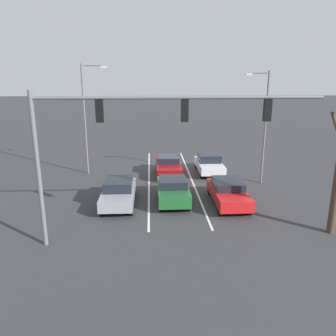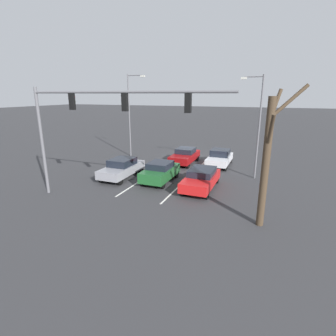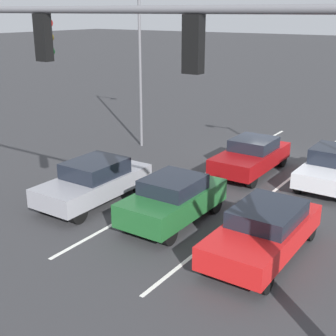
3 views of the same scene
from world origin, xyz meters
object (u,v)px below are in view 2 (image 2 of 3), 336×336
car_gray_rightlane_front (122,168)px  bare_tree_near (268,156)px  car_maroon_midlane_second (185,156)px  car_darkgreen_midlane_front (160,171)px  street_lamp_right_shoulder (131,111)px  car_silver_leftlane_second (220,158)px  street_lamp_left_shoulder (257,121)px  traffic_signal_gantry (91,115)px  car_red_leftlane_front (201,179)px

car_gray_rightlane_front → bare_tree_near: 12.19m
car_gray_rightlane_front → car_maroon_midlane_second: bearing=-118.6°
car_darkgreen_midlane_front → street_lamp_right_shoulder: size_ratio=0.47×
car_silver_leftlane_second → street_lamp_left_shoulder: (-3.23, 2.80, 3.79)m
car_maroon_midlane_second → bare_tree_near: bare_tree_near is taller
car_silver_leftlane_second → car_maroon_midlane_second: bearing=6.3°
car_gray_rightlane_front → street_lamp_left_shoulder: size_ratio=0.57×
car_darkgreen_midlane_front → bare_tree_near: (-7.67, 4.55, 2.89)m
car_gray_rightlane_front → traffic_signal_gantry: 6.80m
car_silver_leftlane_second → car_darkgreen_midlane_front: bearing=62.0°
street_lamp_right_shoulder → traffic_signal_gantry: bearing=108.9°
car_maroon_midlane_second → car_silver_leftlane_second: 3.37m
car_gray_rightlane_front → street_lamp_left_shoulder: (-9.95, -3.76, 3.77)m
car_silver_leftlane_second → street_lamp_right_shoulder: street_lamp_right_shoulder is taller
street_lamp_right_shoulder → street_lamp_left_shoulder: 13.26m
car_darkgreen_midlane_front → car_red_leftlane_front: size_ratio=0.88×
car_red_leftlane_front → bare_tree_near: (-4.30, 4.14, 2.94)m
car_red_leftlane_front → street_lamp_left_shoulder: bearing=-129.1°
car_darkgreen_midlane_front → car_silver_leftlane_second: size_ratio=0.97×
car_red_leftlane_front → street_lamp_right_shoulder: 12.70m
street_lamp_left_shoulder → traffic_signal_gantry: bearing=44.5°
car_red_leftlane_front → bare_tree_near: size_ratio=0.65×
car_red_leftlane_front → street_lamp_right_shoulder: street_lamp_right_shoulder is taller
car_darkgreen_midlane_front → car_maroon_midlane_second: (-0.05, -6.03, -0.04)m
car_darkgreen_midlane_front → car_gray_rightlane_front: bearing=2.9°
street_lamp_right_shoulder → bare_tree_near: 17.98m
car_red_leftlane_front → car_silver_leftlane_second: bearing=-90.2°
car_darkgreen_midlane_front → car_gray_rightlane_front: (3.33, 0.17, -0.00)m
car_red_leftlane_front → street_lamp_left_shoulder: size_ratio=0.57×
street_lamp_left_shoulder → car_maroon_midlane_second: bearing=-20.3°
car_darkgreen_midlane_front → traffic_signal_gantry: size_ratio=0.32×
car_darkgreen_midlane_front → traffic_signal_gantry: traffic_signal_gantry is taller
traffic_signal_gantry → bare_tree_near: (-9.86, -0.51, -1.69)m
car_darkgreen_midlane_front → bare_tree_near: 9.37m
car_gray_rightlane_front → car_silver_leftlane_second: bearing=-135.7°
car_silver_leftlane_second → street_lamp_left_shoulder: street_lamp_left_shoulder is taller
car_darkgreen_midlane_front → car_gray_rightlane_front: 3.33m
car_maroon_midlane_second → bare_tree_near: size_ratio=0.63×
car_silver_leftlane_second → car_red_leftlane_front: bearing=89.8°
car_silver_leftlane_second → traffic_signal_gantry: size_ratio=0.33×
traffic_signal_gantry → street_lamp_left_shoulder: street_lamp_left_shoulder is taller
car_red_leftlane_front → car_silver_leftlane_second: 6.81m
street_lamp_right_shoulder → street_lamp_left_shoulder: street_lamp_right_shoulder is taller
traffic_signal_gantry → bare_tree_near: size_ratio=1.77×
traffic_signal_gantry → car_red_leftlane_front: bearing=-140.1°
car_red_leftlane_front → car_gray_rightlane_front: car_gray_rightlane_front is taller
car_red_leftlane_front → street_lamp_left_shoulder: street_lamp_left_shoulder is taller
car_darkgreen_midlane_front → car_gray_rightlane_front: size_ratio=0.89×
car_silver_leftlane_second → street_lamp_right_shoulder: bearing=-2.2°
traffic_signal_gantry → car_gray_rightlane_front: bearing=-76.9°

